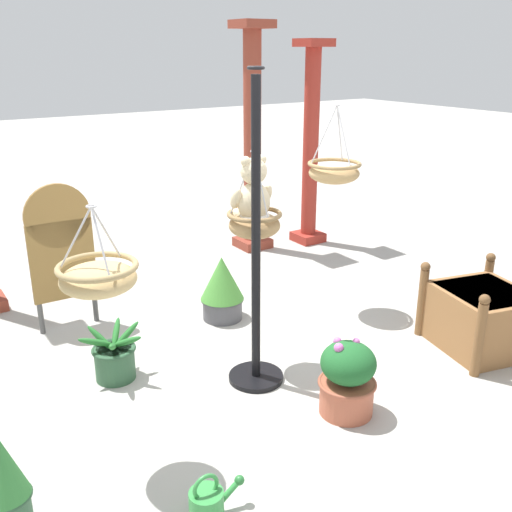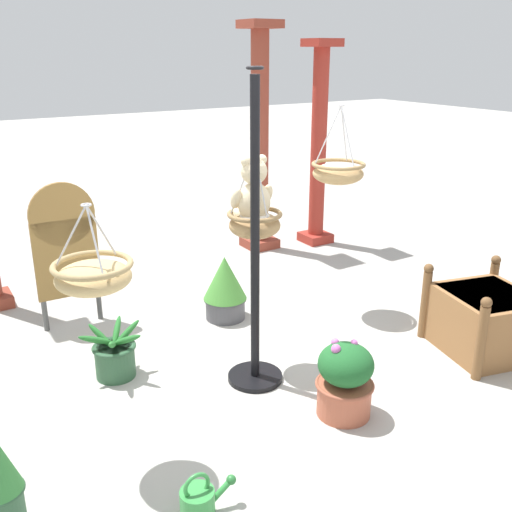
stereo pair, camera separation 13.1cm
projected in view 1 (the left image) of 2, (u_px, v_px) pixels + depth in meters
ground_plane at (257, 367)px, 4.91m from camera, size 40.00×40.00×0.00m
display_pole_central at (256, 294)px, 4.48m from camera, size 0.44×0.44×2.41m
hanging_basket_with_teddy at (254, 223)px, 4.59m from camera, size 0.44×0.44×0.69m
teddy_bear at (253, 194)px, 4.54m from camera, size 0.36×0.33×0.53m
hanging_basket_left_high at (98, 277)px, 3.38m from camera, size 0.47×0.47×0.53m
hanging_basket_right_low at (334, 171)px, 5.58m from camera, size 0.51×0.51×0.74m
greenhouse_pillar_right at (252, 144)px, 7.43m from camera, size 0.43×0.43×2.85m
greenhouse_pillar_far_back at (311, 149)px, 7.69m from camera, size 0.39×0.39×2.64m
wooden_planter_box at (482, 317)px, 5.15m from camera, size 0.97×1.01×0.72m
potted_plant_bushy_green at (5, 486)px, 3.08m from camera, size 0.27×0.27×0.67m
potted_plant_small_succulent at (115, 358)px, 4.69m from camera, size 0.53×0.49×0.45m
potted_plant_trailing_ivy at (347, 378)px, 4.21m from camera, size 0.43×0.43×0.59m
potted_plant_broad_leaf at (222, 288)px, 5.69m from camera, size 0.43×0.43×0.64m
display_sign_board at (61, 245)px, 5.34m from camera, size 0.59×0.06×1.40m
watering_can at (208, 503)px, 3.30m from camera, size 0.35×0.20×0.30m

